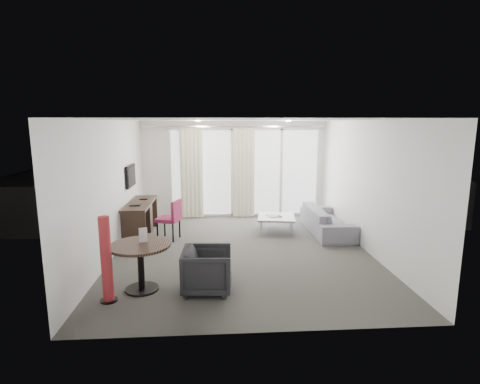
{
  "coord_description": "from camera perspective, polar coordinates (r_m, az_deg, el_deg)",
  "views": [
    {
      "loc": [
        -0.53,
        -7.19,
        2.54
      ],
      "look_at": [
        0.0,
        0.6,
        1.1
      ],
      "focal_mm": 28.0,
      "sensor_mm": 36.0,
      "label": 1
    }
  ],
  "objects": [
    {
      "name": "ceiling",
      "position": [
        7.21,
        0.33,
        10.93
      ],
      "size": [
        5.0,
        6.0,
        0.0
      ],
      "primitive_type": "cube",
      "color": "white",
      "rests_on": "ground"
    },
    {
      "name": "balustrade",
      "position": [
        13.32,
        -0.27,
        1.66
      ],
      "size": [
        5.5,
        0.06,
        1.05
      ],
      "primitive_type": null,
      "color": "#B2B2B7",
      "rests_on": "terrace_slab"
    },
    {
      "name": "menu_card",
      "position": [
        6.0,
        -14.49,
        -7.55
      ],
      "size": [
        0.13,
        0.05,
        0.23
      ],
      "primitive_type": null,
      "rotation": [
        0.0,
        0.0,
        0.24
      ],
      "color": "white",
      "rests_on": "round_table"
    },
    {
      "name": "terrace_slab",
      "position": [
        12.0,
        0.17,
        -2.05
      ],
      "size": [
        5.6,
        3.0,
        0.12
      ],
      "primitive_type": "cube",
      "color": "#4D4D50",
      "rests_on": "ground"
    },
    {
      "name": "floor",
      "position": [
        7.64,
        0.31,
        -8.96
      ],
      "size": [
        5.0,
        6.0,
        0.0
      ],
      "primitive_type": "cube",
      "color": "#43413C",
      "rests_on": "ground"
    },
    {
      "name": "tub_armchair",
      "position": [
        5.84,
        -5.01,
        -11.74
      ],
      "size": [
        0.78,
        0.76,
        0.68
      ],
      "primitive_type": "imported",
      "rotation": [
        0.0,
        0.0,
        1.52
      ],
      "color": "black",
      "rests_on": "floor"
    },
    {
      "name": "tv",
      "position": [
        8.93,
        -16.32,
        2.38
      ],
      "size": [
        0.05,
        0.8,
        0.5
      ],
      "primitive_type": null,
      "color": "black",
      "rests_on": "wall_left"
    },
    {
      "name": "downlight_a",
      "position": [
        8.79,
        -6.42,
        10.72
      ],
      "size": [
        0.12,
        0.12,
        0.02
      ],
      "primitive_type": "cylinder",
      "color": "#FFE0B2",
      "rests_on": "ceiling"
    },
    {
      "name": "curtain_right",
      "position": [
        10.13,
        0.56,
        2.86
      ],
      "size": [
        0.6,
        0.2,
        2.38
      ],
      "primitive_type": null,
      "color": "beige",
      "rests_on": "ground"
    },
    {
      "name": "curtain_track",
      "position": [
        10.02,
        -0.87,
        9.95
      ],
      "size": [
        4.8,
        0.04,
        0.04
      ],
      "primitive_type": null,
      "color": "#B2B2B7",
      "rests_on": "ceiling"
    },
    {
      "name": "rattan_chair_b",
      "position": [
        12.38,
        7.64,
        0.25
      ],
      "size": [
        0.56,
        0.56,
        0.73
      ],
      "primitive_type": null,
      "rotation": [
        0.0,
        0.0,
        -0.12
      ],
      "color": "#4A341D",
      "rests_on": "terrace_slab"
    },
    {
      "name": "curtain_left",
      "position": [
        10.11,
        -7.38,
        2.76
      ],
      "size": [
        0.6,
        0.2,
        2.38
      ],
      "primitive_type": null,
      "color": "beige",
      "rests_on": "ground"
    },
    {
      "name": "desk_chair",
      "position": [
        8.41,
        -10.86,
        -4.16
      ],
      "size": [
        0.6,
        0.58,
        0.89
      ],
      "primitive_type": null,
      "rotation": [
        0.0,
        0.0,
        -0.31
      ],
      "color": "maroon",
      "rests_on": "floor"
    },
    {
      "name": "red_lamp",
      "position": [
        5.73,
        -19.71,
        -9.67
      ],
      "size": [
        0.25,
        0.25,
        1.26
      ],
      "primitive_type": "cylinder",
      "rotation": [
        0.0,
        0.0,
        0.01
      ],
      "color": "#A6282E",
      "rests_on": "floor"
    },
    {
      "name": "window_panel",
      "position": [
        10.29,
        0.77,
        2.98
      ],
      "size": [
        4.0,
        0.02,
        2.38
      ],
      "primitive_type": null,
      "color": "white",
      "rests_on": "ground"
    },
    {
      "name": "sofa",
      "position": [
        9.03,
        13.07,
        -4.19
      ],
      "size": [
        0.8,
        2.06,
        0.6
      ],
      "primitive_type": "imported",
      "rotation": [
        0.0,
        0.0,
        1.57
      ],
      "color": "slate",
      "rests_on": "floor"
    },
    {
      "name": "desk",
      "position": [
        8.79,
        -14.88,
        -4.05
      ],
      "size": [
        0.52,
        1.67,
        0.79
      ],
      "primitive_type": null,
      "color": "black",
      "rests_on": "floor"
    },
    {
      "name": "rattan_table",
      "position": [
        11.78,
        5.11,
        -0.74
      ],
      "size": [
        0.65,
        0.65,
        0.52
      ],
      "primitive_type": null,
      "rotation": [
        0.0,
        0.0,
        -0.3
      ],
      "color": "#4A341D",
      "rests_on": "terrace_slab"
    },
    {
      "name": "wall_front",
      "position": [
        4.4,
        3.19,
        -5.97
      ],
      "size": [
        5.0,
        0.0,
        2.6
      ],
      "primitive_type": "cube",
      "color": "silver",
      "rests_on": "ground"
    },
    {
      "name": "wall_right",
      "position": [
        7.9,
        18.73,
        0.86
      ],
      "size": [
        0.0,
        6.0,
        2.6
      ],
      "primitive_type": "cube",
      "color": "silver",
      "rests_on": "ground"
    },
    {
      "name": "wall_left",
      "position": [
        7.55,
        -18.95,
        0.43
      ],
      "size": [
        0.0,
        6.0,
        2.6
      ],
      "primitive_type": "cube",
      "color": "silver",
      "rests_on": "ground"
    },
    {
      "name": "round_table",
      "position": [
        6.03,
        -14.85,
        -11.02
      ],
      "size": [
        1.04,
        1.04,
        0.74
      ],
      "primitive_type": null,
      "rotation": [
        0.0,
        0.0,
        0.14
      ],
      "color": "#311F17",
      "rests_on": "floor"
    },
    {
      "name": "rattan_chair_a",
      "position": [
        12.02,
        0.82,
        0.32
      ],
      "size": [
        0.63,
        0.63,
        0.85
      ],
      "primitive_type": null,
      "rotation": [
        0.0,
        0.0,
        0.1
      ],
      "color": "#4A341D",
      "rests_on": "terrace_slab"
    },
    {
      "name": "downlight_b",
      "position": [
        8.95,
        7.38,
        10.69
      ],
      "size": [
        0.12,
        0.12,
        0.02
      ],
      "primitive_type": "cylinder",
      "color": "#FFE0B2",
      "rests_on": "ceiling"
    },
    {
      "name": "remote",
      "position": [
        8.84,
        6.08,
        -3.88
      ],
      "size": [
        0.08,
        0.16,
        0.02
      ],
      "primitive_type": null,
      "rotation": [
        0.0,
        0.0,
        0.18
      ],
      "color": "black",
      "rests_on": "coffee_table"
    },
    {
      "name": "magazine",
      "position": [
        8.88,
        4.98,
        -3.8
      ],
      "size": [
        0.27,
        0.31,
        0.02
      ],
      "primitive_type": null,
      "rotation": [
        0.0,
        0.0,
        0.29
      ],
      "color": "gray",
      "rests_on": "coffee_table"
    },
    {
      "name": "window_frame",
      "position": [
        10.28,
        0.78,
        2.97
      ],
      "size": [
        4.1,
        0.06,
        2.44
      ],
      "primitive_type": null,
      "color": "white",
      "rests_on": "ground"
    },
    {
      "name": "coffee_table",
      "position": [
        8.89,
        5.53,
        -4.91
      ],
      "size": [
        0.97,
        0.97,
        0.38
      ],
      "primitive_type": null,
      "rotation": [
        0.0,
        0.0,
        -0.15
      ],
      "color": "gray",
      "rests_on": "floor"
    }
  ]
}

